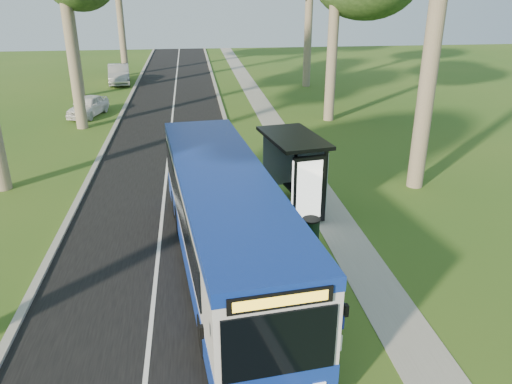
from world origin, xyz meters
TOP-DOWN VIEW (x-y plane):
  - ground at (0.00, 0.00)m, footprint 120.00×120.00m
  - road at (-3.50, 10.00)m, footprint 7.00×100.00m
  - kerb_east at (0.00, 10.00)m, footprint 0.25×100.00m
  - kerb_west at (-7.00, 10.00)m, footprint 0.25×100.00m
  - centre_line at (-3.50, 10.00)m, footprint 0.12×100.00m
  - footpath at (3.00, 10.00)m, footprint 1.50×100.00m
  - bus at (-1.35, 0.05)m, footprint 3.80×12.41m
  - bus_stop_sign at (0.61, -5.38)m, footprint 0.16×0.33m
  - bus_shelter at (1.76, 3.86)m, footprint 2.45×3.76m
  - litter_bin at (1.61, 1.09)m, footprint 0.61×0.61m
  - car_white at (-9.16, 21.21)m, footprint 2.62×4.30m
  - car_silver at (-8.54, 33.33)m, footprint 2.40×5.34m

SIDE VIEW (x-z plane):
  - ground at x=0.00m, z-range 0.00..0.00m
  - road at x=-3.50m, z-range 0.00..0.02m
  - footpath at x=3.00m, z-range 0.00..0.02m
  - centre_line at x=-3.50m, z-range 0.02..0.02m
  - kerb_east at x=0.00m, z-range 0.00..0.12m
  - kerb_west at x=-7.00m, z-range 0.00..0.12m
  - litter_bin at x=1.61m, z-range 0.01..1.08m
  - car_white at x=-9.16m, z-range 0.00..1.37m
  - car_silver at x=-8.54m, z-range 0.00..1.70m
  - bus_stop_sign at x=0.61m, z-range 0.31..2.74m
  - bus at x=-1.35m, z-range 0.06..3.29m
  - bus_shelter at x=1.76m, z-range 0.63..3.62m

